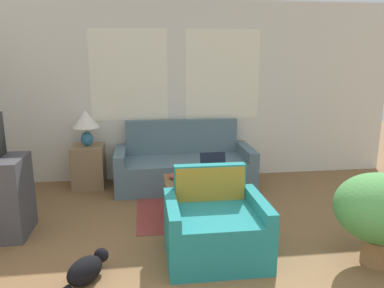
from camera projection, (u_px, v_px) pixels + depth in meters
name	position (u px, v px, depth m)	size (l,w,h in m)	color
wall_back	(182.00, 92.00, 5.53)	(6.48, 0.06, 2.60)	silver
rug	(195.00, 200.00, 4.83)	(1.47, 1.82, 0.01)	brown
couch	(184.00, 167.00, 5.35)	(1.92, 0.83, 0.91)	slate
armchair	(215.00, 228.00, 3.46)	(0.90, 0.78, 0.79)	teal
side_table	(89.00, 167.00, 5.27)	(0.44, 0.44, 0.60)	#937551
table_lamp	(86.00, 122.00, 5.13)	(0.37, 0.37, 0.50)	teal
coffee_table	(201.00, 185.00, 4.22)	(0.82, 0.59, 0.45)	brown
laptop	(214.00, 173.00, 4.27)	(0.30, 0.33, 0.27)	#47474C
cup_navy	(186.00, 183.00, 3.98)	(0.09, 0.09, 0.08)	gold
cup_yellow	(194.00, 174.00, 4.27)	(0.09, 0.09, 0.11)	#191E4C
cup_white	(185.00, 178.00, 4.14)	(0.07, 0.07, 0.10)	#191E4C
snack_bowl	(176.00, 176.00, 4.25)	(0.15, 0.15, 0.07)	#B23D38
potted_plant	(381.00, 210.00, 3.24)	(0.80, 0.80, 0.83)	#996B42
cat_black	(86.00, 269.00, 3.07)	(0.42, 0.53, 0.21)	black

